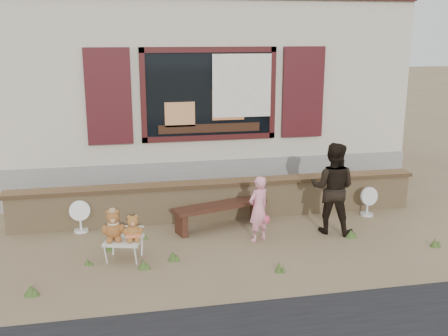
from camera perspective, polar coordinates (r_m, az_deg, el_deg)
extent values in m
plane|color=brown|center=(8.29, 0.84, -7.72)|extent=(80.00, 80.00, 0.00)
cube|color=#BBAF97|center=(12.14, -3.75, 10.95)|extent=(8.00, 5.00, 3.20)
cube|color=gray|center=(12.42, -3.60, 1.70)|extent=(8.04, 5.04, 0.80)
cube|color=black|center=(9.68, -1.64, 8.02)|extent=(2.30, 0.04, 1.50)
cube|color=#3A1011|center=(9.60, -1.65, 12.76)|extent=(2.50, 0.08, 0.10)
cube|color=#3A1011|center=(9.78, -1.58, 3.35)|extent=(2.50, 0.08, 0.10)
cube|color=#3A1011|center=(9.53, -8.81, 7.76)|extent=(0.10, 0.08, 1.70)
cube|color=#3A1011|center=(9.93, 5.29, 8.14)|extent=(0.10, 0.08, 1.70)
cube|color=#330E0E|center=(9.51, -12.45, 7.58)|extent=(0.80, 0.07, 1.70)
cube|color=#330E0E|center=(10.11, 8.59, 8.15)|extent=(0.80, 0.07, 1.70)
cube|color=beige|center=(9.71, 1.96, 8.94)|extent=(1.10, 0.02, 1.15)
cube|color=black|center=(9.74, -1.58, 4.38)|extent=(1.90, 0.06, 0.16)
cube|color=tan|center=(9.61, -4.84, 5.83)|extent=(0.55, 0.06, 0.45)
cube|color=#E08447|center=(9.74, 0.45, 6.88)|extent=(0.60, 0.06, 0.55)
cube|color=tan|center=(9.11, -0.50, -3.65)|extent=(7.00, 0.30, 0.60)
cube|color=brown|center=(9.02, -0.51, -1.66)|extent=(7.10, 0.36, 0.07)
cube|color=#351B12|center=(8.63, -0.39, -4.12)|extent=(1.64, 0.80, 0.06)
cube|color=#351B12|center=(8.41, -4.65, -6.20)|extent=(0.19, 0.32, 0.34)
cube|color=#351B12|center=(9.04, 3.56, -4.70)|extent=(0.19, 0.32, 0.34)
cube|color=beige|center=(7.61, -10.86, -7.75)|extent=(0.60, 0.56, 0.04)
cylinder|color=silver|center=(7.56, -12.75, -9.28)|extent=(0.03, 0.03, 0.27)
cylinder|color=silver|center=(7.45, -9.60, -9.48)|extent=(0.03, 0.03, 0.27)
cylinder|color=silver|center=(7.90, -11.93, -8.18)|extent=(0.03, 0.03, 0.27)
cylinder|color=silver|center=(7.79, -8.92, -8.35)|extent=(0.03, 0.03, 0.27)
imported|color=pink|center=(8.09, 3.77, -4.44)|extent=(0.45, 0.40, 1.03)
imported|color=black|center=(8.52, 11.75, -2.16)|extent=(0.90, 0.85, 1.48)
cylinder|color=white|center=(8.89, -15.28, -6.56)|extent=(0.23, 0.23, 0.04)
cylinder|color=white|center=(8.84, -15.34, -5.69)|extent=(0.04, 0.04, 0.29)
cylinder|color=white|center=(8.78, -15.43, -4.43)|extent=(0.33, 0.11, 0.33)
cylinder|color=silver|center=(9.66, 15.27, -4.88)|extent=(0.22, 0.22, 0.04)
cylinder|color=silver|center=(9.61, 15.33, -4.08)|extent=(0.04, 0.04, 0.28)
cylinder|color=silver|center=(9.55, 15.41, -2.93)|extent=(0.34, 0.16, 0.33)
cone|color=#3B5522|center=(8.59, 21.96, -7.53)|extent=(0.13, 0.13, 0.14)
cone|color=#3B5522|center=(7.03, -20.28, -12.35)|extent=(0.18, 0.18, 0.13)
cone|color=#3B5522|center=(7.65, -14.64, -9.86)|extent=(0.10, 0.10, 0.08)
cone|color=#3B5522|center=(8.57, 13.64, -6.95)|extent=(0.17, 0.17, 0.12)
cone|color=#3B5522|center=(7.22, 5.99, -10.64)|extent=(0.10, 0.10, 0.15)
cone|color=#3B5522|center=(8.40, -8.90, -7.31)|extent=(0.14, 0.14, 0.08)
cone|color=#3B5522|center=(7.56, -5.57, -9.50)|extent=(0.15, 0.15, 0.14)
cone|color=#3B5522|center=(8.04, -12.51, -8.37)|extent=(0.13, 0.13, 0.12)
cone|color=#3B5522|center=(7.37, -8.76, -10.33)|extent=(0.16, 0.16, 0.12)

